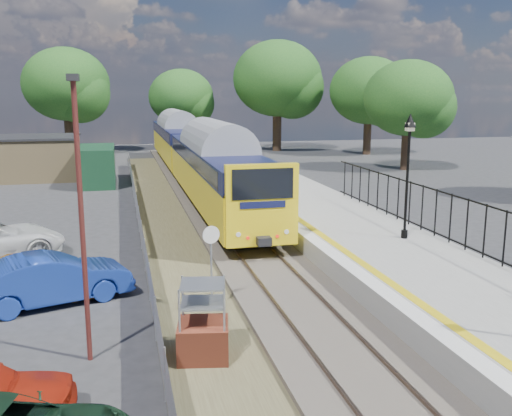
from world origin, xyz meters
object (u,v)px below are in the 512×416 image
object	(u,v)px
car_yellow	(36,275)
carpark_lamp	(81,203)
train	(192,150)
speed_sign	(211,255)
car_blue	(52,279)
victorian_lamp_north	(409,147)
brick_plinth	(203,323)

from	to	relation	value
car_yellow	carpark_lamp	bearing A→B (deg)	-147.90
train	carpark_lamp	size ratio (longest dim) A/B	6.18
train	speed_sign	distance (m)	24.59
carpark_lamp	speed_sign	bearing A→B (deg)	35.34
train	speed_sign	xyz separation A→B (m)	(-2.50, -24.46, -0.63)
speed_sign	car_blue	size ratio (longest dim) A/B	0.55
speed_sign	victorian_lamp_north	bearing A→B (deg)	8.13
speed_sign	carpark_lamp	world-z (taller)	carpark_lamp
victorian_lamp_north	car_blue	xyz separation A→B (m)	(-12.33, -1.57, -3.54)
car_blue	train	bearing A→B (deg)	-36.04
victorian_lamp_north	car_yellow	size ratio (longest dim) A/B	1.08
carpark_lamp	car_yellow	distance (m)	6.27
car_blue	car_yellow	distance (m)	1.14
train	car_yellow	size ratio (longest dim) A/B	9.55
train	victorian_lamp_north	bearing A→B (deg)	-75.91
speed_sign	car_yellow	world-z (taller)	speed_sign
brick_plinth	carpark_lamp	xyz separation A→B (m)	(-2.63, 0.60, 2.87)
brick_plinth	victorian_lamp_north	bearing A→B (deg)	36.55
victorian_lamp_north	carpark_lamp	distance (m)	12.48
brick_plinth	carpark_lamp	distance (m)	3.94
victorian_lamp_north	carpark_lamp	world-z (taller)	carpark_lamp
speed_sign	brick_plinth	bearing A→B (deg)	-117.98
brick_plinth	speed_sign	world-z (taller)	speed_sign
speed_sign	car_blue	world-z (taller)	speed_sign
car_yellow	victorian_lamp_north	bearing A→B (deg)	-74.90
victorian_lamp_north	car_yellow	bearing A→B (deg)	-177.37
victorian_lamp_north	speed_sign	world-z (taller)	victorian_lamp_north
brick_plinth	train	bearing A→B (deg)	83.39
train	carpark_lamp	xyz separation A→B (m)	(-5.80, -26.80, 1.45)
car_yellow	train	bearing A→B (deg)	-6.85
victorian_lamp_north	speed_sign	xyz separation A→B (m)	(-7.80, -3.34, -2.59)
victorian_lamp_north	brick_plinth	xyz separation A→B (m)	(-8.47, -6.28, -3.38)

